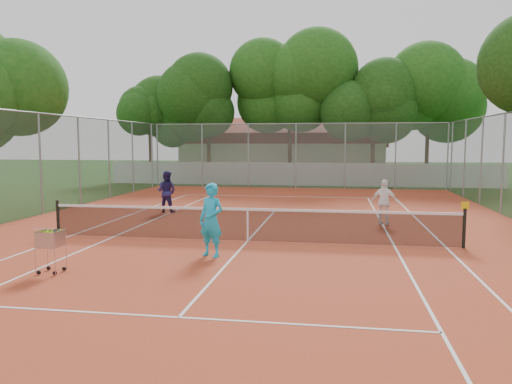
# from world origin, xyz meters

# --- Properties ---
(ground) EXTENTS (120.00, 120.00, 0.00)m
(ground) POSITION_xyz_m (0.00, 0.00, 0.00)
(ground) COLOR #153A0F
(ground) RESTS_ON ground
(court_pad) EXTENTS (18.00, 34.00, 0.02)m
(court_pad) POSITION_xyz_m (0.00, 0.00, 0.01)
(court_pad) COLOR #B03F22
(court_pad) RESTS_ON ground
(court_lines) EXTENTS (10.98, 23.78, 0.01)m
(court_lines) POSITION_xyz_m (0.00, 0.00, 0.02)
(court_lines) COLOR white
(court_lines) RESTS_ON court_pad
(tennis_net) EXTENTS (11.88, 0.10, 0.98)m
(tennis_net) POSITION_xyz_m (0.00, 0.00, 0.51)
(tennis_net) COLOR black
(tennis_net) RESTS_ON court_pad
(perimeter_fence) EXTENTS (18.00, 34.00, 4.00)m
(perimeter_fence) POSITION_xyz_m (0.00, 0.00, 2.00)
(perimeter_fence) COLOR slate
(perimeter_fence) RESTS_ON ground
(boundary_wall) EXTENTS (26.00, 0.30, 1.50)m
(boundary_wall) POSITION_xyz_m (0.00, 19.00, 0.75)
(boundary_wall) COLOR white
(boundary_wall) RESTS_ON ground
(clubhouse) EXTENTS (16.40, 9.00, 4.40)m
(clubhouse) POSITION_xyz_m (-2.00, 29.00, 2.20)
(clubhouse) COLOR beige
(clubhouse) RESTS_ON ground
(tropical_trees) EXTENTS (29.00, 19.00, 10.00)m
(tropical_trees) POSITION_xyz_m (0.00, 22.00, 5.00)
(tropical_trees) COLOR #12360D
(tropical_trees) RESTS_ON ground
(player_near) EXTENTS (0.79, 0.66, 1.84)m
(player_near) POSITION_xyz_m (-0.56, -2.04, 0.94)
(player_near) COLOR #1AB4E4
(player_near) RESTS_ON court_pad
(player_far_left) EXTENTS (0.88, 0.73, 1.68)m
(player_far_left) POSITION_xyz_m (-4.31, 5.35, 0.86)
(player_far_left) COLOR #201B52
(player_far_left) RESTS_ON court_pad
(player_far_right) EXTENTS (0.99, 0.66, 1.57)m
(player_far_right) POSITION_xyz_m (4.16, 3.60, 0.81)
(player_far_right) COLOR white
(player_far_right) RESTS_ON court_pad
(ball_hopper) EXTENTS (0.55, 0.55, 1.03)m
(ball_hopper) POSITION_xyz_m (-3.62, -4.16, 0.53)
(ball_hopper) COLOR #B8B7BE
(ball_hopper) RESTS_ON court_pad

